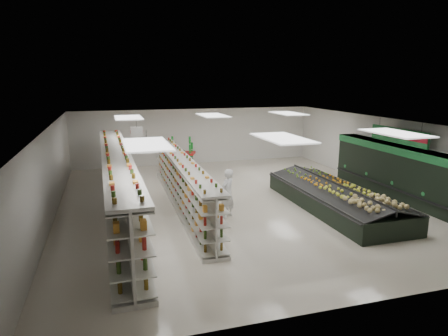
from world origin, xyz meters
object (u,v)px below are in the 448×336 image
object	(u,v)px
produce_island	(334,196)
shopper_background	(127,167)
gondola_center	(182,184)
soda_endcap	(182,155)
gondola_left	(118,186)
shopper_main	(227,193)

from	to	relation	value
produce_island	shopper_background	xyz separation A→B (m)	(-7.44, 5.98, 0.36)
gondola_center	produce_island	distance (m)	5.94
gondola_center	soda_endcap	bearing A→B (deg)	79.76
gondola_left	shopper_main	xyz separation A→B (m)	(3.74, -1.46, -0.17)
produce_island	soda_endcap	bearing A→B (deg)	117.04
gondola_left	produce_island	xyz separation A→B (m)	(7.98, -1.67, -0.58)
gondola_center	soda_endcap	world-z (taller)	gondola_center
gondola_center	shopper_main	xyz separation A→B (m)	(1.28, -1.94, 0.03)
soda_endcap	shopper_background	xyz separation A→B (m)	(-3.13, -2.45, 0.01)
produce_island	shopper_main	xyz separation A→B (m)	(-4.24, 0.21, 0.42)
gondola_left	shopper_background	distance (m)	4.35
gondola_center	shopper_background	bearing A→B (deg)	117.32
gondola_center	shopper_background	world-z (taller)	gondola_center
gondola_left	soda_endcap	distance (m)	7.70
shopper_background	soda_endcap	bearing A→B (deg)	-18.93
gondola_center	produce_island	xyz separation A→B (m)	(5.52, -2.15, -0.38)
shopper_background	shopper_main	bearing A→B (deg)	-117.98
produce_island	soda_endcap	size ratio (longest dim) A/B	4.08
shopper_main	gondola_center	bearing A→B (deg)	-94.31
gondola_left	gondola_center	world-z (taller)	gondola_left
produce_island	shopper_background	size ratio (longest dim) A/B	4.15
gondola_left	gondola_center	bearing A→B (deg)	10.27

